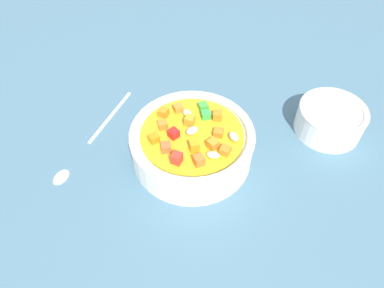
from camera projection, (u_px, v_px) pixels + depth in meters
The scene contains 4 objects.
ground_plane at pixel (192, 160), 55.39cm from camera, with size 140.00×140.00×2.00cm, color #42667A.
soup_bowl_main at pixel (192, 143), 52.22cm from camera, with size 18.68×18.68×6.89cm.
spoon at pixel (85, 145), 55.64cm from camera, with size 22.08×5.05×0.90cm.
side_bowl_small at pixel (330, 119), 56.55cm from camera, with size 10.98×10.98×4.97cm.
Camera 1 is at (-29.33, -18.35, 42.33)cm, focal length 32.25 mm.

